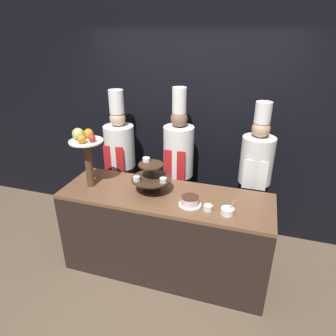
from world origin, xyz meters
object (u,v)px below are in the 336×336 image
object	(u,v)px
fruit_pedestal	(86,148)
cup_white	(208,208)
chef_left	(120,157)
chef_center_left	(178,162)
serving_bowl_near	(227,211)
chef_center_right	(255,174)
tiered_stand	(151,176)
cake_round	(190,201)

from	to	relation	value
fruit_pedestal	cup_white	xyz separation A→B (m)	(1.28, -0.11, -0.40)
chef_left	chef_center_left	world-z (taller)	chef_center_left
cup_white	serving_bowl_near	distance (m)	0.18
fruit_pedestal	chef_center_right	xyz separation A→B (m)	(1.66, 0.71, -0.38)
tiered_stand	cake_round	xyz separation A→B (m)	(0.43, -0.12, -0.14)
tiered_stand	chef_left	xyz separation A→B (m)	(-0.66, 0.65, -0.14)
tiered_stand	cup_white	bearing A→B (deg)	-15.22
tiered_stand	cake_round	distance (m)	0.47
cup_white	chef_center_left	distance (m)	0.96
chef_center_right	fruit_pedestal	bearing A→B (deg)	-156.82
cake_round	cup_white	world-z (taller)	cake_round
cup_white	chef_center_left	xyz separation A→B (m)	(-0.51, 0.82, 0.04)
chef_center_left	serving_bowl_near	bearing A→B (deg)	-50.27
serving_bowl_near	chef_left	world-z (taller)	chef_left
fruit_pedestal	chef_center_right	size ratio (longest dim) A/B	0.35
chef_center_left	chef_center_right	distance (m)	0.88
tiered_stand	chef_center_right	xyz separation A→B (m)	(0.99, 0.65, -0.13)
cup_white	chef_center_left	bearing A→B (deg)	121.94
cup_white	chef_center_right	world-z (taller)	chef_center_right
tiered_stand	chef_center_left	world-z (taller)	chef_center_left
cup_white	chef_left	distance (m)	1.51
tiered_stand	chef_left	bearing A→B (deg)	135.29
fruit_pedestal	tiered_stand	bearing A→B (deg)	5.07
chef_left	cake_round	bearing A→B (deg)	-35.38
cake_round	serving_bowl_near	world-z (taller)	serving_bowl_near
cup_white	chef_center_left	size ratio (longest dim) A/B	0.04
tiered_stand	chef_center_right	size ratio (longest dim) A/B	0.22
tiered_stand	serving_bowl_near	size ratio (longest dim) A/B	2.45
tiered_stand	serving_bowl_near	distance (m)	0.82
fruit_pedestal	chef_center_right	world-z (taller)	chef_center_right
chef_left	chef_center_left	size ratio (longest dim) A/B	0.96
serving_bowl_near	chef_center_left	size ratio (longest dim) A/B	0.09
chef_left	chef_center_left	xyz separation A→B (m)	(0.76, -0.00, 0.03)
fruit_pedestal	cup_white	size ratio (longest dim) A/B	7.57
fruit_pedestal	cup_white	bearing A→B (deg)	-4.78
fruit_pedestal	chef_center_right	bearing A→B (deg)	23.18
chef_center_right	serving_bowl_near	bearing A→B (deg)	-103.45
fruit_pedestal	chef_left	distance (m)	0.81
chef_center_right	cake_round	bearing A→B (deg)	-125.56
chef_left	chef_center_right	size ratio (longest dim) A/B	1.02
chef_left	chef_center_right	xyz separation A→B (m)	(1.64, 0.00, 0.01)
tiered_stand	fruit_pedestal	xyz separation A→B (m)	(-0.67, -0.06, 0.25)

